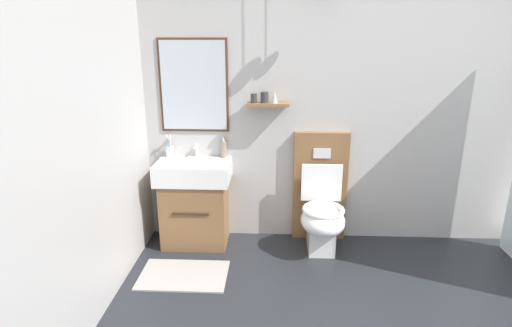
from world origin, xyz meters
TOP-DOWN VIEW (x-y plane):
  - wall_back at (-0.01, 1.80)m, footprint 4.41×0.47m
  - wall_left at (-2.15, 0.00)m, footprint 0.12×3.72m
  - bath_mat at (-1.64, 1.00)m, footprint 0.68×0.44m
  - vanity_sink_left at (-1.64, 1.56)m, footprint 0.63×0.43m
  - tap_on_left_sink at (-1.64, 1.71)m, footprint 0.03×0.13m
  - toilet at (-0.53, 1.54)m, footprint 0.48×0.63m
  - toothbrush_cup at (-1.88, 1.70)m, footprint 0.07×0.07m
  - soap_dispenser at (-1.40, 1.71)m, footprint 0.06×0.06m

SIDE VIEW (x-z plane):
  - bath_mat at x=-1.64m, z-range 0.00..0.01m
  - toilet at x=-0.53m, z-range -0.12..0.88m
  - vanity_sink_left at x=-1.64m, z-range 0.02..0.78m
  - toothbrush_cup at x=-1.88m, z-range 0.72..0.92m
  - tap_on_left_sink at x=-1.64m, z-range 0.78..0.89m
  - soap_dispenser at x=-1.40m, z-range 0.75..0.93m
  - wall_left at x=-2.15m, z-range 0.00..2.77m
  - wall_back at x=-0.01m, z-range 0.00..2.77m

